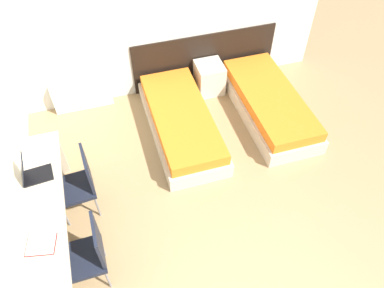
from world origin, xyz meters
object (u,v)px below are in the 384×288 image
Objects in this scene: chair_near_laptop at (80,182)px; chair_near_notebook at (88,253)px; bed_near_window at (181,122)px; bed_near_door at (269,104)px; nightstand at (209,78)px; laptop at (32,173)px.

chair_near_notebook is (0.00, -0.90, 0.00)m from chair_near_laptop.
chair_near_laptop is at bearing -148.37° from bed_near_window.
bed_near_window is 1.00× the size of bed_near_door.
chair_near_notebook is (-1.45, -1.79, 0.31)m from bed_near_window.
chair_near_notebook reaches higher than bed_near_window.
nightstand is 1.46× the size of laptop.
laptop reaches higher than nightstand.
bed_near_window is 1.74m from chair_near_laptop.
chair_near_laptop is (-2.82, -0.90, 0.31)m from bed_near_door.
bed_near_window is 2.17× the size of chair_near_notebook.
bed_near_door is 3.36m from chair_near_notebook.
nightstand is at bearing 28.15° from laptop.
laptop is (-0.42, 0.90, 0.33)m from chair_near_notebook.
laptop is (-3.24, -0.90, 0.64)m from bed_near_door.
laptop reaches higher than chair_near_laptop.
laptop is (-1.87, -0.90, 0.64)m from bed_near_window.
chair_near_notebook reaches higher than nightstand.
nightstand reaches higher than bed_near_door.
laptop reaches higher than bed_near_door.
chair_near_laptop and chair_near_notebook have the same top height.
chair_near_laptop is at bearing 88.94° from chair_near_notebook.
bed_near_door is 2.98m from chair_near_laptop.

